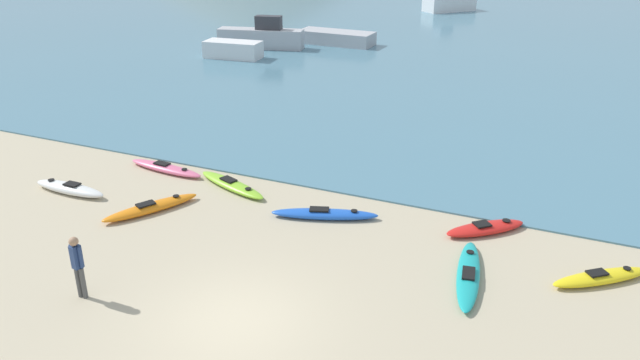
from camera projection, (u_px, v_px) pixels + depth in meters
name	position (u px, v px, depth m)	size (l,w,h in m)	color
ground_plane	(236.00, 321.00, 14.86)	(400.00, 400.00, 0.00)	tan
bay_water	(508.00, 28.00, 50.58)	(160.00, 70.00, 0.06)	teal
kayak_on_sand_0	(151.00, 207.00, 20.13)	(2.07, 3.14, 0.34)	orange
kayak_on_sand_1	(325.00, 214.00, 19.71)	(3.39, 1.70, 0.33)	blue
kayak_on_sand_2	(601.00, 277.00, 16.35)	(2.59, 2.26, 0.32)	yellow
kayak_on_sand_3	(232.00, 185.00, 21.82)	(3.32, 1.74, 0.31)	#8CCC2D
kayak_on_sand_4	(485.00, 228.00, 18.85)	(2.42, 2.27, 0.33)	red
kayak_on_sand_5	(166.00, 168.00, 23.20)	(3.35, 0.88, 0.32)	#E5668C
kayak_on_sand_6	(70.00, 188.00, 21.43)	(2.95, 0.65, 0.39)	white
kayak_on_sand_7	(468.00, 274.00, 16.50)	(1.16, 3.59, 0.30)	teal
person_near_foreground	(78.00, 263.00, 15.38)	(0.35, 0.27, 1.72)	#4C4C4C
moored_boat_0	(262.00, 37.00, 43.05)	(6.04, 2.62, 2.21)	#B2B2B7
moored_boat_1	(449.00, 3.00, 58.50)	(4.70, 4.88, 2.18)	white
moored_boat_2	(233.00, 50.00, 40.30)	(3.79, 1.95, 1.08)	white
moored_boat_3	(336.00, 38.00, 44.44)	(5.43, 2.16, 0.91)	#B2B2B7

